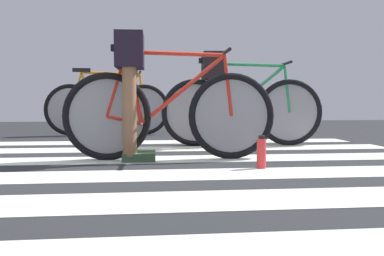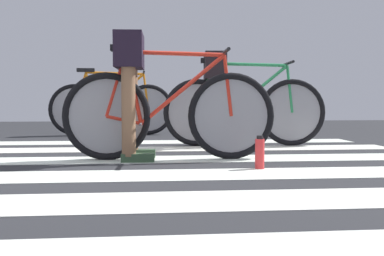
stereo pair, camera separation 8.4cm
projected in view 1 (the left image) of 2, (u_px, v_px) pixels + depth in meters
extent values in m
cube|color=#232427|center=(126.00, 164.00, 3.41)|extent=(18.00, 14.00, 0.02)
cube|color=silver|center=(129.00, 202.00, 2.08)|extent=(5.20, 0.44, 0.00)
cube|color=silver|center=(115.00, 176.00, 2.82)|extent=(5.20, 0.44, 0.00)
cube|color=silver|center=(123.00, 160.00, 3.58)|extent=(5.20, 0.44, 0.00)
cube|color=beige|center=(133.00, 149.00, 4.35)|extent=(5.20, 0.44, 0.00)
cube|color=beige|center=(128.00, 142.00, 5.07)|extent=(5.20, 0.44, 0.00)
torus|color=black|center=(107.00, 116.00, 3.55)|extent=(0.72, 0.08, 0.72)
torus|color=black|center=(231.00, 116.00, 3.63)|extent=(0.72, 0.08, 0.72)
cylinder|color=gray|center=(107.00, 116.00, 3.55)|extent=(0.61, 0.02, 0.61)
cylinder|color=gray|center=(231.00, 116.00, 3.63)|extent=(0.61, 0.02, 0.61)
cylinder|color=red|center=(176.00, 54.00, 3.56)|extent=(0.80, 0.06, 0.05)
cylinder|color=red|center=(183.00, 89.00, 3.58)|extent=(0.70, 0.05, 0.59)
cylinder|color=red|center=(134.00, 88.00, 3.55)|extent=(0.15, 0.04, 0.59)
cylinder|color=red|center=(124.00, 120.00, 3.56)|extent=(0.29, 0.04, 0.09)
cylinder|color=red|center=(117.00, 84.00, 3.54)|extent=(0.19, 0.03, 0.53)
cylinder|color=red|center=(228.00, 86.00, 3.61)|extent=(0.09, 0.03, 0.50)
cube|color=black|center=(126.00, 48.00, 3.53)|extent=(0.24, 0.10, 0.05)
cylinder|color=black|center=(225.00, 53.00, 3.59)|extent=(0.04, 0.52, 0.03)
cylinder|color=#4C4C51|center=(142.00, 124.00, 3.57)|extent=(0.03, 0.34, 0.02)
cylinder|color=brown|center=(131.00, 97.00, 3.69)|extent=(0.11, 0.11, 0.94)
cylinder|color=brown|center=(129.00, 97.00, 3.41)|extent=(0.11, 0.11, 0.94)
cube|color=black|center=(130.00, 51.00, 3.53)|extent=(0.23, 0.42, 0.28)
cube|color=#2E472F|center=(140.00, 154.00, 3.73)|extent=(0.26, 0.11, 0.07)
cube|color=#2E472F|center=(139.00, 158.00, 3.45)|extent=(0.26, 0.11, 0.07)
torus|color=black|center=(195.00, 113.00, 4.67)|extent=(0.72, 0.10, 0.72)
torus|color=black|center=(289.00, 113.00, 4.72)|extent=(0.72, 0.10, 0.72)
cylinder|color=gray|center=(195.00, 113.00, 4.67)|extent=(0.61, 0.04, 0.61)
cylinder|color=gray|center=(289.00, 113.00, 4.72)|extent=(0.61, 0.04, 0.61)
cylinder|color=#27844D|center=(247.00, 65.00, 4.66)|extent=(0.80, 0.09, 0.05)
cylinder|color=#27844D|center=(253.00, 92.00, 4.68)|extent=(0.70, 0.08, 0.59)
cylinder|color=#27844D|center=(216.00, 91.00, 4.67)|extent=(0.16, 0.04, 0.59)
cylinder|color=#27844D|center=(208.00, 115.00, 4.68)|extent=(0.29, 0.05, 0.09)
cylinder|color=#27844D|center=(203.00, 88.00, 4.66)|extent=(0.19, 0.04, 0.53)
cylinder|color=#27844D|center=(287.00, 89.00, 4.70)|extent=(0.09, 0.03, 0.50)
cube|color=black|center=(210.00, 61.00, 4.64)|extent=(0.25, 0.11, 0.05)
cylinder|color=black|center=(285.00, 64.00, 4.68)|extent=(0.06, 0.52, 0.03)
cylinder|color=#4C4C51|center=(221.00, 118.00, 4.69)|extent=(0.04, 0.34, 0.02)
cylinder|color=#A87A5B|center=(212.00, 99.00, 4.81)|extent=(0.11, 0.11, 0.90)
cylinder|color=#A87A5B|center=(214.00, 99.00, 4.53)|extent=(0.11, 0.11, 0.90)
cube|color=black|center=(213.00, 66.00, 4.65)|extent=(0.25, 0.42, 0.28)
cube|color=#616451|center=(218.00, 141.00, 4.84)|extent=(0.27, 0.12, 0.07)
cube|color=#616451|center=(221.00, 144.00, 4.56)|extent=(0.27, 0.12, 0.07)
torus|color=black|center=(70.00, 110.00, 6.07)|extent=(0.72, 0.08, 0.72)
torus|color=black|center=(144.00, 110.00, 6.21)|extent=(0.72, 0.08, 0.72)
cylinder|color=gray|center=(70.00, 110.00, 6.07)|extent=(0.61, 0.03, 0.61)
cylinder|color=gray|center=(144.00, 110.00, 6.21)|extent=(0.61, 0.03, 0.61)
cylinder|color=orange|center=(111.00, 73.00, 6.11)|extent=(0.80, 0.06, 0.05)
cylinder|color=orange|center=(116.00, 94.00, 6.14)|extent=(0.70, 0.06, 0.59)
cylinder|color=orange|center=(86.00, 93.00, 6.08)|extent=(0.15, 0.04, 0.59)
cylinder|color=orange|center=(81.00, 112.00, 6.09)|extent=(0.29, 0.04, 0.09)
cylinder|color=orange|center=(76.00, 91.00, 6.06)|extent=(0.19, 0.03, 0.53)
cylinder|color=orange|center=(142.00, 92.00, 6.19)|extent=(0.09, 0.03, 0.50)
cube|color=black|center=(82.00, 70.00, 6.06)|extent=(0.24, 0.10, 0.05)
cylinder|color=black|center=(140.00, 73.00, 6.17)|extent=(0.04, 0.52, 0.03)
cylinder|color=#4C4C51|center=(91.00, 114.00, 6.11)|extent=(0.03, 0.34, 0.02)
cylinder|color=red|center=(261.00, 154.00, 3.12)|extent=(0.07, 0.07, 0.22)
cylinder|color=black|center=(262.00, 137.00, 3.11)|extent=(0.05, 0.05, 0.02)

